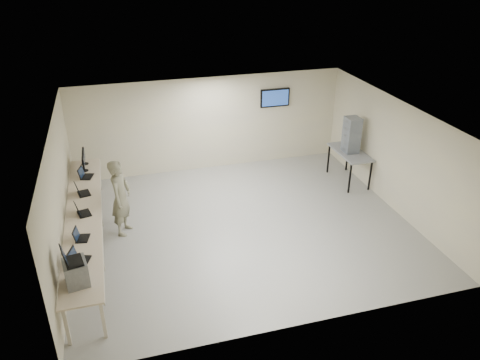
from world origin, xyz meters
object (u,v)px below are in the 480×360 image
object	(u,v)px
workbench	(85,217)
side_table	(350,154)
equipment_box	(76,273)
soldier	(121,198)

from	to	relation	value
workbench	side_table	xyz separation A→B (m)	(7.19, 1.49, 0.03)
equipment_box	side_table	bearing A→B (deg)	18.00
workbench	side_table	distance (m)	7.34
equipment_box	soldier	world-z (taller)	soldier
equipment_box	workbench	bearing A→B (deg)	78.44
equipment_box	soldier	xyz separation A→B (m)	(0.88, 2.87, -0.20)
equipment_box	side_table	world-z (taller)	equipment_box
workbench	equipment_box	distance (m)	2.39
equipment_box	side_table	xyz separation A→B (m)	(7.25, 3.86, -0.27)
soldier	side_table	world-z (taller)	soldier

